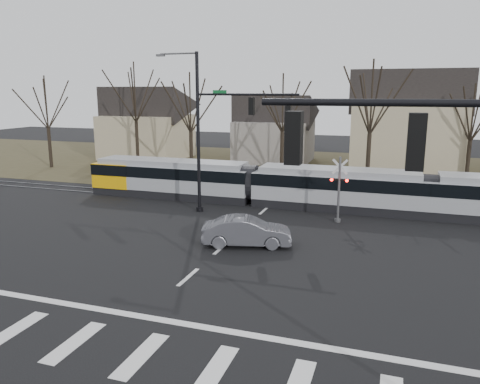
% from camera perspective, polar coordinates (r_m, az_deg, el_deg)
% --- Properties ---
extents(ground, '(140.00, 140.00, 0.00)m').
position_cam_1_polar(ground, '(18.84, -8.94, -12.43)').
color(ground, black).
extents(grass_verge, '(140.00, 28.00, 0.01)m').
position_cam_1_polar(grass_verge, '(48.44, 8.69, 2.81)').
color(grass_verge, '#38331E').
rests_on(grass_verge, ground).
extents(crosswalk, '(27.00, 2.60, 0.01)m').
position_cam_1_polar(crosswalk, '(15.81, -15.93, -17.87)').
color(crosswalk, silver).
rests_on(crosswalk, ground).
extents(stop_line, '(28.00, 0.35, 0.01)m').
position_cam_1_polar(stop_line, '(17.43, -11.74, -14.66)').
color(stop_line, silver).
rests_on(stop_line, ground).
extents(lane_dashes, '(0.18, 30.00, 0.01)m').
position_cam_1_polar(lane_dashes, '(33.09, 3.86, -1.45)').
color(lane_dashes, silver).
rests_on(lane_dashes, ground).
extents(rail_pair, '(90.00, 1.52, 0.06)m').
position_cam_1_polar(rail_pair, '(32.89, 3.77, -1.49)').
color(rail_pair, '#59595E').
rests_on(rail_pair, ground).
extents(tram, '(36.48, 2.71, 2.77)m').
position_cam_1_polar(tram, '(31.97, 11.56, 0.60)').
color(tram, gray).
rests_on(tram, ground).
extents(sedan, '(3.94, 5.36, 1.50)m').
position_cam_1_polar(sedan, '(24.09, 0.83, -4.83)').
color(sedan, '#4F5057').
rests_on(sedan, ground).
extents(signal_pole_far, '(9.28, 0.44, 10.20)m').
position_cam_1_polar(signal_pole_far, '(29.62, -2.29, 8.13)').
color(signal_pole_far, black).
rests_on(signal_pole_far, ground).
extents(rail_crossing_signal, '(1.08, 0.36, 4.00)m').
position_cam_1_polar(rail_crossing_signal, '(28.70, 11.96, 0.04)').
color(rail_crossing_signal, '#59595B').
rests_on(rail_crossing_signal, ground).
extents(tree_row, '(59.20, 7.20, 10.00)m').
position_cam_1_polar(tree_row, '(41.66, 10.19, 8.17)').
color(tree_row, black).
rests_on(tree_row, ground).
extents(house_a, '(9.72, 8.64, 8.60)m').
position_cam_1_polar(house_a, '(56.68, -11.34, 8.60)').
color(house_a, tan).
rests_on(house_a, ground).
extents(house_b, '(8.64, 7.56, 7.65)m').
position_cam_1_polar(house_b, '(52.91, 4.20, 8.03)').
color(house_b, gray).
rests_on(house_b, ground).
extents(house_c, '(10.80, 8.64, 10.10)m').
position_cam_1_polar(house_c, '(48.20, 19.81, 8.45)').
color(house_c, tan).
rests_on(house_c, ground).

